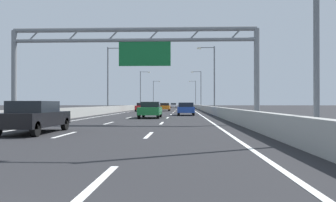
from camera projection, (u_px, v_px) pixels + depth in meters
name	position (u px, v px, depth m)	size (l,w,h in m)	color
ground_plane	(172.00, 108.00, 102.63)	(260.00, 260.00, 0.00)	#262628
lane_dash_left_1	(65.00, 135.00, 15.29)	(0.16, 3.00, 0.01)	white
lane_dash_left_2	(109.00, 123.00, 24.28)	(0.16, 3.00, 0.01)	white
lane_dash_left_3	(129.00, 118.00, 33.27)	(0.16, 3.00, 0.01)	white
lane_dash_left_4	(141.00, 115.00, 42.26)	(0.16, 3.00, 0.01)	white
lane_dash_left_5	(148.00, 113.00, 51.25)	(0.16, 3.00, 0.01)	white
lane_dash_left_6	(153.00, 111.00, 60.24)	(0.16, 3.00, 0.01)	white
lane_dash_left_7	(157.00, 110.00, 69.23)	(0.16, 3.00, 0.01)	white
lane_dash_left_8	(160.00, 109.00, 78.23)	(0.16, 3.00, 0.01)	white
lane_dash_left_9	(163.00, 109.00, 87.22)	(0.16, 3.00, 0.01)	white
lane_dash_left_10	(165.00, 108.00, 96.21)	(0.16, 3.00, 0.01)	white
lane_dash_left_11	(166.00, 108.00, 105.20)	(0.16, 3.00, 0.01)	white
lane_dash_left_12	(168.00, 107.00, 114.19)	(0.16, 3.00, 0.01)	white
lane_dash_left_13	(169.00, 107.00, 123.18)	(0.16, 3.00, 0.01)	white
lane_dash_left_14	(170.00, 107.00, 132.17)	(0.16, 3.00, 0.01)	white
lane_dash_left_15	(171.00, 107.00, 141.17)	(0.16, 3.00, 0.01)	white
lane_dash_left_16	(171.00, 106.00, 150.16)	(0.16, 3.00, 0.01)	white
lane_dash_left_17	(172.00, 106.00, 159.15)	(0.16, 3.00, 0.01)	white
lane_dash_right_0	(98.00, 182.00, 6.14)	(0.16, 3.00, 0.01)	white
lane_dash_right_1	(149.00, 135.00, 15.13)	(0.16, 3.00, 0.01)	white
lane_dash_right_2	(162.00, 123.00, 24.12)	(0.16, 3.00, 0.01)	white
lane_dash_right_3	(168.00, 118.00, 33.11)	(0.16, 3.00, 0.01)	white
lane_dash_right_4	(171.00, 115.00, 42.10)	(0.16, 3.00, 0.01)	white
lane_dash_right_5	(173.00, 113.00, 51.10)	(0.16, 3.00, 0.01)	white
lane_dash_right_6	(175.00, 111.00, 60.09)	(0.16, 3.00, 0.01)	white
lane_dash_right_7	(176.00, 110.00, 69.08)	(0.16, 3.00, 0.01)	white
lane_dash_right_8	(177.00, 109.00, 78.07)	(0.16, 3.00, 0.01)	white
lane_dash_right_9	(177.00, 109.00, 87.06)	(0.16, 3.00, 0.01)	white
lane_dash_right_10	(178.00, 108.00, 96.05)	(0.16, 3.00, 0.01)	white
lane_dash_right_11	(178.00, 108.00, 105.05)	(0.16, 3.00, 0.01)	white
lane_dash_right_12	(179.00, 107.00, 114.04)	(0.16, 3.00, 0.01)	white
lane_dash_right_13	(179.00, 107.00, 123.03)	(0.16, 3.00, 0.01)	white
lane_dash_right_14	(179.00, 107.00, 132.02)	(0.16, 3.00, 0.01)	white
lane_dash_right_15	(180.00, 107.00, 141.01)	(0.16, 3.00, 0.01)	white
lane_dash_right_16	(180.00, 106.00, 150.00)	(0.16, 3.00, 0.01)	white
lane_dash_right_17	(180.00, 106.00, 158.99)	(0.16, 3.00, 0.01)	white
edge_line_left	(150.00, 108.00, 90.86)	(0.16, 176.00, 0.01)	white
edge_line_right	(191.00, 109.00, 90.41)	(0.16, 176.00, 0.01)	white
barrier_left	(151.00, 106.00, 112.92)	(0.45, 220.00, 0.95)	#9E9E99
barrier_right	(195.00, 106.00, 112.32)	(0.45, 220.00, 0.95)	#9E9E99
sign_gantry	(135.00, 50.00, 23.50)	(16.37, 0.36, 6.36)	gray
streetlamp_left_mid	(109.00, 75.00, 51.95)	(2.58, 0.28, 9.50)	slate
streetlamp_right_mid	(213.00, 75.00, 51.31)	(2.58, 0.28, 9.50)	slate
streetlamp_left_far	(141.00, 87.00, 91.29)	(2.58, 0.28, 9.50)	slate
streetlamp_right_far	(200.00, 87.00, 90.65)	(2.58, 0.28, 9.50)	slate
streetlamp_left_distant	(154.00, 92.00, 130.63)	(2.58, 0.28, 9.50)	slate
streetlamp_right_distant	(195.00, 92.00, 129.99)	(2.58, 0.28, 9.50)	slate
orange_car	(164.00, 107.00, 62.25)	(1.89, 4.66, 1.39)	orange
green_car	(150.00, 110.00, 32.88)	(1.88, 4.67, 1.48)	#1E7A38
blue_car	(186.00, 109.00, 40.02)	(1.85, 4.35, 1.43)	#2347AD
red_car	(142.00, 107.00, 58.78)	(1.84, 4.33, 1.41)	red
black_car	(34.00, 116.00, 16.21)	(1.83, 4.69, 1.45)	black
white_car	(174.00, 105.00, 110.97)	(1.83, 4.54, 1.41)	silver
yellow_car	(149.00, 106.00, 71.88)	(1.73, 4.41, 1.53)	yellow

